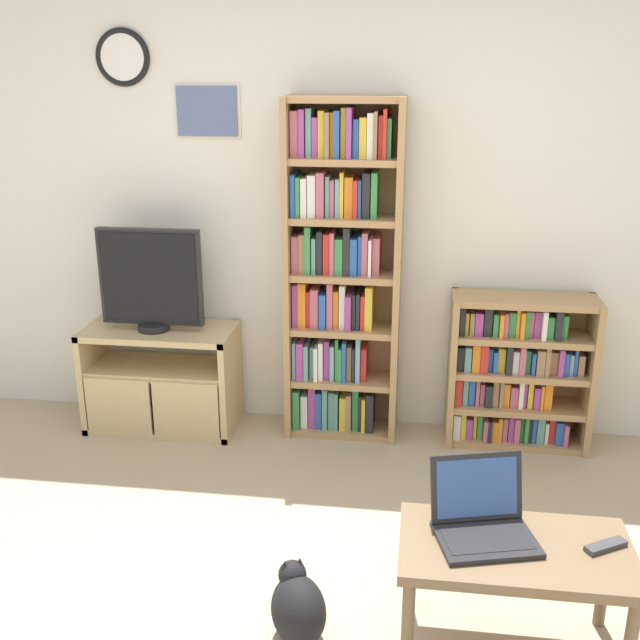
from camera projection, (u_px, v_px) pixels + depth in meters
wall_back at (342, 205)px, 4.19m from camera, size 7.10×0.09×2.60m
tv_stand at (161, 378)px, 4.38m from camera, size 0.87×0.42×0.61m
television at (151, 280)px, 4.18m from camera, size 0.59×0.18×0.59m
bookshelf_tall at (339, 275)px, 4.15m from camera, size 0.63×0.29×1.90m
bookshelf_short at (515, 372)px, 4.18m from camera, size 0.78×0.30×0.86m
coffee_table at (515, 560)px, 2.64m from camera, size 0.81×0.45×0.45m
laptop at (482, 517)px, 2.67m from camera, size 0.40×0.37×0.27m
remote_near_laptop at (606, 546)px, 2.60m from camera, size 0.16×0.12×0.02m
cat at (298, 607)px, 2.77m from camera, size 0.43×0.46×0.30m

